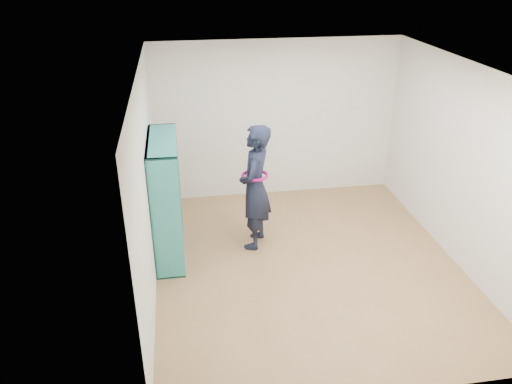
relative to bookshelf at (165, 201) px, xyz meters
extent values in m
plane|color=olive|center=(1.84, -0.57, -0.81)|extent=(4.50, 4.50, 0.00)
plane|color=white|center=(1.84, -0.57, 1.79)|extent=(4.50, 4.50, 0.00)
cube|color=silver|center=(-0.16, -0.57, 0.49)|extent=(0.02, 4.50, 2.60)
cube|color=silver|center=(3.84, -0.57, 0.49)|extent=(0.02, 4.50, 2.60)
cube|color=silver|center=(1.84, 1.68, 0.49)|extent=(4.00, 0.02, 2.60)
cube|color=silver|center=(1.84, -2.82, 0.49)|extent=(4.00, 0.02, 2.60)
cube|color=teal|center=(0.03, -0.61, 0.02)|extent=(0.37, 0.03, 1.68)
cube|color=teal|center=(0.03, 0.62, 0.02)|extent=(0.37, 0.03, 1.68)
cube|color=teal|center=(0.03, 0.01, -0.80)|extent=(0.37, 1.26, 0.03)
cube|color=teal|center=(0.03, 0.01, 0.85)|extent=(0.37, 1.26, 0.03)
cube|color=teal|center=(-0.14, 0.01, 0.02)|extent=(0.03, 1.26, 1.68)
cube|color=teal|center=(0.03, -0.20, 0.02)|extent=(0.34, 0.03, 1.62)
cube|color=teal|center=(0.03, 0.21, 0.02)|extent=(0.34, 0.03, 1.62)
cube|color=teal|center=(0.03, 0.01, -0.38)|extent=(0.34, 1.20, 0.03)
cube|color=teal|center=(0.03, 0.01, 0.02)|extent=(0.34, 1.20, 0.03)
cube|color=teal|center=(0.03, 0.01, 0.43)|extent=(0.34, 1.20, 0.03)
cube|color=beige|center=(0.05, -0.40, -0.75)|extent=(0.23, 0.15, 0.06)
cube|color=black|center=(0.06, -0.46, -0.25)|extent=(0.19, 0.17, 0.24)
cube|color=maroon|center=(0.06, -0.46, 0.16)|extent=(0.19, 0.17, 0.25)
cube|color=silver|center=(0.05, -0.40, 0.49)|extent=(0.23, 0.15, 0.09)
cube|color=navy|center=(0.06, -0.06, -0.64)|extent=(0.19, 0.17, 0.27)
cube|color=brown|center=(0.06, -0.06, -0.25)|extent=(0.19, 0.17, 0.23)
cube|color=#BFB28C|center=(0.05, 0.00, 0.07)|extent=(0.23, 0.15, 0.06)
cube|color=#26594C|center=(0.06, -0.06, 0.55)|extent=(0.19, 0.17, 0.21)
cube|color=beige|center=(0.06, 0.35, -0.65)|extent=(0.19, 0.17, 0.25)
cube|color=black|center=(0.05, 0.40, -0.34)|extent=(0.23, 0.15, 0.06)
cube|color=maroon|center=(0.06, 0.35, 0.19)|extent=(0.19, 0.17, 0.30)
cube|color=silver|center=(0.06, 0.35, 0.56)|extent=(0.19, 0.17, 0.23)
imported|color=black|center=(1.23, 0.06, 0.08)|extent=(0.63, 0.76, 1.78)
torus|color=#A60C6C|center=(1.23, 0.06, 0.26)|extent=(0.48, 0.48, 0.04)
cube|color=silver|center=(1.12, 0.18, 0.20)|extent=(0.04, 0.10, 0.13)
cube|color=black|center=(1.12, 0.18, 0.20)|extent=(0.04, 0.09, 0.13)
camera|label=1|loc=(0.27, -6.00, 3.02)|focal=35.00mm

